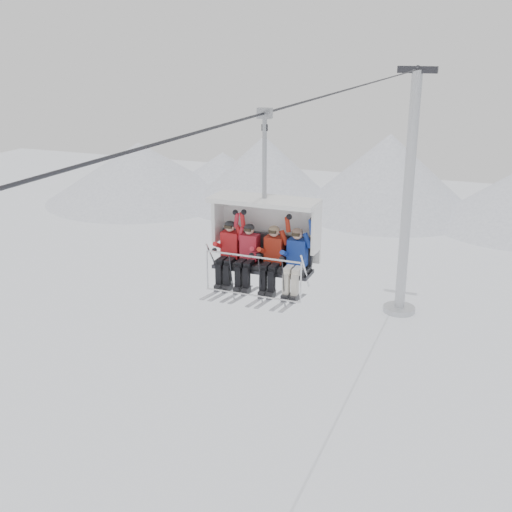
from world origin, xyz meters
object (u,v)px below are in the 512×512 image
at_px(lift_tower_right, 406,214).
at_px(skier_far_left, 229,251).
at_px(skier_center_left, 248,254).
at_px(skier_center_right, 273,256).
at_px(chairlift_carrier, 266,231).
at_px(skier_far_right, 296,259).

relative_size(lift_tower_right, skier_far_left, 7.99).
xyz_separation_m(lift_tower_right, skier_center_left, (-0.32, -21.69, 4.42)).
distance_m(skier_far_left, skier_center_left, 0.47).
relative_size(skier_far_left, skier_center_right, 1.00).
relative_size(chairlift_carrier, skier_far_right, 2.36).
distance_m(lift_tower_right, chairlift_carrier, 21.94).
distance_m(skier_far_left, skier_far_right, 1.60).
distance_m(chairlift_carrier, skier_far_right, 0.98).
distance_m(skier_far_left, skier_center_right, 1.06).
bearing_deg(skier_center_left, skier_far_right, 0.13).
height_order(skier_center_right, skier_far_right, same).
distance_m(lift_tower_right, skier_center_right, 22.14).
bearing_deg(skier_center_left, skier_center_right, 0.25).
height_order(chairlift_carrier, skier_far_right, chairlift_carrier).
height_order(skier_center_left, skier_far_right, skier_far_right).
bearing_deg(skier_center_left, skier_far_left, 179.69).
bearing_deg(skier_center_right, chairlift_carrier, 131.77).
xyz_separation_m(skier_far_left, skier_far_right, (1.60, 0.00, 0.00)).
height_order(lift_tower_right, chairlift_carrier, lift_tower_right).
bearing_deg(skier_center_right, skier_far_right, 0.00).
bearing_deg(skier_center_right, lift_tower_right, 90.72).
relative_size(skier_center_left, skier_center_right, 1.00).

